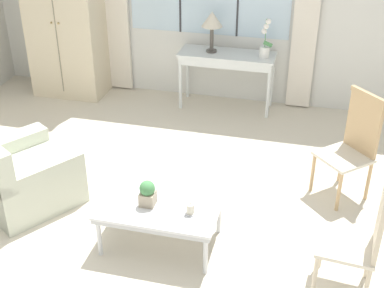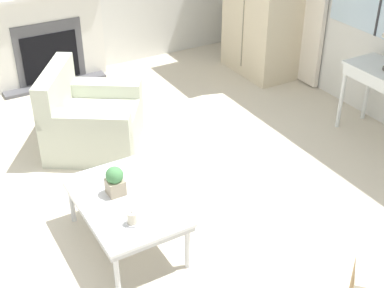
{
  "view_description": "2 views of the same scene",
  "coord_description": "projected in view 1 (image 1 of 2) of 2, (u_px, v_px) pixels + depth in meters",
  "views": [
    {
      "loc": [
        1.46,
        -3.69,
        3.13
      ],
      "look_at": [
        0.44,
        0.38,
        0.73
      ],
      "focal_mm": 50.0,
      "sensor_mm": 36.0,
      "label": 1
    },
    {
      "loc": [
        3.27,
        -1.31,
        2.84
      ],
      "look_at": [
        0.22,
        0.45,
        0.67
      ],
      "focal_mm": 50.0,
      "sensor_mm": 36.0,
      "label": 2
    }
  ],
  "objects": [
    {
      "name": "table_lamp",
      "position": [
        212.0,
        21.0,
        6.66
      ],
      "size": [
        0.27,
        0.27,
        0.52
      ],
      "color": "#4C4742",
      "rests_on": "console_table"
    },
    {
      "name": "pillar_candle",
      "position": [
        190.0,
        209.0,
        4.42
      ],
      "size": [
        0.09,
        0.09,
        0.11
      ],
      "color": "silver",
      "rests_on": "coffee_table"
    },
    {
      "name": "accent_chair_wooden",
      "position": [
        364.0,
        234.0,
        3.98
      ],
      "size": [
        0.48,
        0.48,
        1.04
      ],
      "color": "beige",
      "rests_on": "ground_plane"
    },
    {
      "name": "console_table",
      "position": [
        227.0,
        60.0,
        6.86
      ],
      "size": [
        1.23,
        0.45,
        0.75
      ],
      "color": "silver",
      "rests_on": "ground_plane"
    },
    {
      "name": "side_chair_wooden",
      "position": [
        354.0,
        141.0,
        5.16
      ],
      "size": [
        0.62,
        0.62,
        1.08
      ],
      "color": "beige",
      "rests_on": "ground_plane"
    },
    {
      "name": "armoire",
      "position": [
        65.0,
        14.0,
        7.05
      ],
      "size": [
        1.03,
        0.63,
        2.23
      ],
      "color": "beige",
      "rests_on": "ground_plane"
    },
    {
      "name": "potted_plant_small",
      "position": [
        147.0,
        193.0,
        4.5
      ],
      "size": [
        0.13,
        0.13,
        0.23
      ],
      "color": "tan",
      "rests_on": "coffee_table"
    },
    {
      "name": "ground_plane",
      "position": [
        137.0,
        226.0,
        4.97
      ],
      "size": [
        14.0,
        14.0,
        0.0
      ],
      "primitive_type": "plane",
      "color": "beige"
    },
    {
      "name": "armchair_upholstered",
      "position": [
        22.0,
        177.0,
        5.19
      ],
      "size": [
        1.2,
        1.19,
        0.82
      ],
      "color": "beige",
      "rests_on": "ground_plane"
    },
    {
      "name": "coffee_table",
      "position": [
        160.0,
        209.0,
        4.58
      ],
      "size": [
        1.03,
        0.65,
        0.42
      ],
      "color": "silver",
      "rests_on": "ground_plane"
    },
    {
      "name": "potted_orchid",
      "position": [
        265.0,
        44.0,
        6.61
      ],
      "size": [
        0.16,
        0.12,
        0.49
      ],
      "color": "white",
      "rests_on": "console_table"
    }
  ]
}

